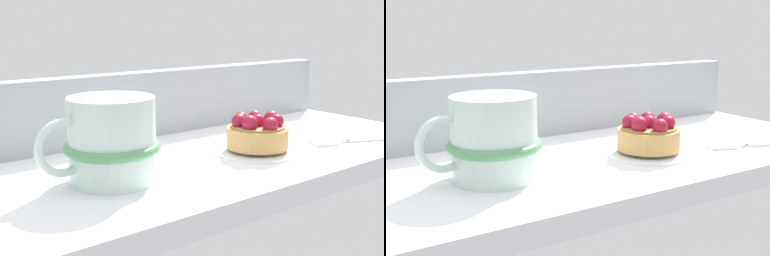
{
  "view_description": "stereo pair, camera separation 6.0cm",
  "coord_description": "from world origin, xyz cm",
  "views": [
    {
      "loc": [
        -38.79,
        -48.69,
        17.37
      ],
      "look_at": [
        -2.47,
        -3.14,
        4.67
      ],
      "focal_mm": 47.09,
      "sensor_mm": 36.0,
      "label": 1
    },
    {
      "loc": [
        -33.95,
        -52.16,
        17.37
      ],
      "look_at": [
        -2.47,
        -3.14,
        4.67
      ],
      "focal_mm": 47.09,
      "sensor_mm": 36.0,
      "label": 2
    }
  ],
  "objects": [
    {
      "name": "raspberry_tart",
      "position": [
        7.84,
        -3.92,
        2.79
      ],
      "size": [
        8.1,
        8.1,
        4.65
      ],
      "color": "tan",
      "rests_on": "dessert_plate"
    },
    {
      "name": "dessert_plate",
      "position": [
        7.85,
        -3.94,
        0.39
      ],
      "size": [
        10.63,
        10.63,
        0.83
      ],
      "color": "white",
      "rests_on": "ground_plane"
    },
    {
      "name": "window_rail_back",
      "position": [
        0.0,
        13.81,
        4.85
      ],
      "size": [
        76.83,
        3.05,
        9.7
      ],
      "primitive_type": "cube",
      "color": "#9EA3A8",
      "rests_on": "ground_plane"
    },
    {
      "name": "ground_plane",
      "position": [
        0.0,
        0.0,
        -1.35
      ],
      "size": [
        78.4,
        30.67,
        2.71
      ],
      "primitive_type": "cube",
      "color": "white"
    },
    {
      "name": "dessert_fork",
      "position": [
        24.18,
        -8.86,
        0.3
      ],
      "size": [
        15.41,
        7.54,
        0.6
      ],
      "color": "silver",
      "rests_on": "ground_plane"
    },
    {
      "name": "coffee_mug",
      "position": [
        -12.99,
        -2.35,
        4.55
      ],
      "size": [
        13.91,
        10.53,
        9.31
      ],
      "color": "silver",
      "rests_on": "ground_plane"
    }
  ]
}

